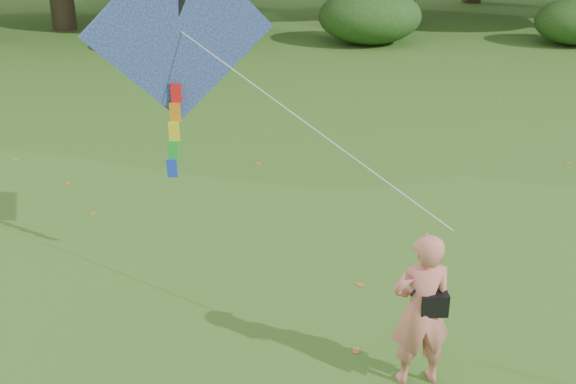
{
  "coord_description": "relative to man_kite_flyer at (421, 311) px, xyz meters",
  "views": [
    {
      "loc": [
        -1.0,
        -6.62,
        5.29
      ],
      "look_at": [
        -0.57,
        2.0,
        1.5
      ],
      "focal_mm": 45.0,
      "sensor_mm": 36.0,
      "label": 1
    }
  ],
  "objects": [
    {
      "name": "ground",
      "position": [
        -0.79,
        0.01,
        -0.93
      ],
      "size": [
        100.0,
        100.0,
        0.0
      ],
      "primitive_type": "plane",
      "color": "#265114",
      "rests_on": "ground"
    },
    {
      "name": "man_kite_flyer",
      "position": [
        0.0,
        0.0,
        0.0
      ],
      "size": [
        0.72,
        0.51,
        1.87
      ],
      "primitive_type": "imported",
      "rotation": [
        0.0,
        0.0,
        3.23
      ],
      "color": "#D07362",
      "rests_on": "ground"
    },
    {
      "name": "crossbody_bag",
      "position": [
        0.12,
        -0.03,
        0.12
      ],
      "size": [
        0.43,
        0.2,
        0.73
      ],
      "color": "black",
      "rests_on": "ground"
    },
    {
      "name": "flying_kite",
      "position": [
        -2.68,
        2.42,
        2.55
      ],
      "size": [
        4.1,
        2.89,
        3.18
      ],
      "color": "#254FA2",
      "rests_on": "ground"
    },
    {
      "name": "shrub_band",
      "position": [
        -1.51,
        17.61,
        -0.08
      ],
      "size": [
        39.15,
        3.22,
        1.88
      ],
      "color": "#264919",
      "rests_on": "ground"
    },
    {
      "name": "fallen_leaves",
      "position": [
        -0.48,
        5.67,
        -0.93
      ],
      "size": [
        11.39,
        10.78,
        0.01
      ],
      "color": "#986229",
      "rests_on": "ground"
    }
  ]
}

